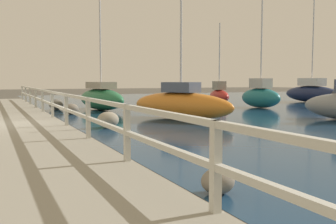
{
  "coord_description": "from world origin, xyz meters",
  "views": [
    {
      "loc": [
        -0.17,
        -13.84,
        1.66
      ],
      "look_at": [
        4.39,
        -3.84,
        0.76
      ],
      "focal_mm": 42.0,
      "sensor_mm": 36.0,
      "label": 1
    }
  ],
  "objects": [
    {
      "name": "sailboat_green",
      "position": [
        5.43,
        7.33,
        0.67
      ],
      "size": [
        2.15,
        4.95,
        6.26
      ],
      "rotation": [
        0.0,
        0.0,
        0.17
      ],
      "color": "#236B42",
      "rests_on": "water_surface"
    },
    {
      "name": "sailboat_navy",
      "position": [
        21.63,
        8.26,
        0.73
      ],
      "size": [
        1.64,
        5.03,
        7.75
      ],
      "rotation": [
        0.0,
        0.0,
        0.04
      ],
      "color": "#192347",
      "rests_on": "water_surface"
    },
    {
      "name": "sailboat_teal",
      "position": [
        14.51,
        5.09,
        0.72
      ],
      "size": [
        1.5,
        3.11,
        6.94
      ],
      "rotation": [
        0.0,
        0.0,
        0.1
      ],
      "color": "#1E707A",
      "rests_on": "water_surface"
    },
    {
      "name": "boulder_water_edge",
      "position": [
        3.21,
        8.54,
        0.3
      ],
      "size": [
        0.79,
        0.71,
        0.59
      ],
      "color": "#666056",
      "rests_on": "ground"
    },
    {
      "name": "sailboat_red",
      "position": [
        14.87,
        10.29,
        0.63
      ],
      "size": [
        1.66,
        3.36,
        5.68
      ],
      "rotation": [
        0.0,
        0.0,
        -0.23
      ],
      "color": "red",
      "rests_on": "water_surface"
    },
    {
      "name": "sailboat_orange",
      "position": [
        7.16,
        0.92,
        0.64
      ],
      "size": [
        3.24,
        5.18,
        5.04
      ],
      "rotation": [
        0.0,
        0.0,
        0.43
      ],
      "color": "orange",
      "rests_on": "water_surface"
    },
    {
      "name": "boulder_upstream",
      "position": [
        3.42,
        5.28,
        0.26
      ],
      "size": [
        0.69,
        0.62,
        0.52
      ],
      "color": "slate",
      "rests_on": "ground"
    },
    {
      "name": "boulder_far_strip",
      "position": [
        3.55,
        -0.7,
        0.28
      ],
      "size": [
        0.75,
        0.68,
        0.56
      ],
      "color": "gray",
      "rests_on": "ground"
    },
    {
      "name": "boulder_near_dock",
      "position": [
        2.82,
        -9.05,
        0.19
      ],
      "size": [
        0.5,
        0.45,
        0.38
      ],
      "color": "slate",
      "rests_on": "ground"
    },
    {
      "name": "railing",
      "position": [
        2.0,
        -0.0,
        0.92
      ],
      "size": [
        0.1,
        32.5,
        0.99
      ],
      "color": "beige",
      "rests_on": "dock_walkway"
    }
  ]
}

